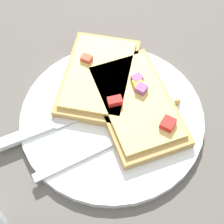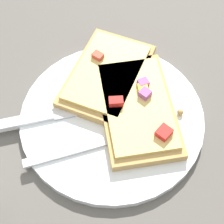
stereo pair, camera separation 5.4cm
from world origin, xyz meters
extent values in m
plane|color=#56514C|center=(0.00, 0.00, 0.00)|extent=(4.00, 4.00, 0.00)
cylinder|color=white|center=(0.00, 0.00, 0.01)|extent=(0.27, 0.27, 0.01)
cube|color=silver|center=(-0.06, -0.06, 0.01)|extent=(0.13, 0.05, 0.01)
cube|color=silver|center=(0.03, -0.03, 0.01)|extent=(0.06, 0.04, 0.01)
cube|color=silver|center=(0.08, -0.03, 0.01)|extent=(0.03, 0.01, 0.00)
cube|color=silver|center=(0.07, -0.02, 0.01)|extent=(0.03, 0.01, 0.00)
cube|color=silver|center=(0.07, -0.02, 0.01)|extent=(0.03, 0.01, 0.00)
cube|color=silver|center=(0.07, -0.01, 0.01)|extent=(0.03, 0.01, 0.00)
cube|color=silver|center=(-0.13, -0.01, 0.01)|extent=(0.09, 0.03, 0.01)
cube|color=silver|center=(-0.02, 0.02, 0.01)|extent=(0.14, 0.05, 0.00)
cube|color=tan|center=(0.04, 0.01, 0.02)|extent=(0.13, 0.19, 0.01)
cube|color=#E0C16B|center=(0.04, 0.01, 0.03)|extent=(0.11, 0.17, 0.01)
cube|color=red|center=(0.07, -0.04, 0.04)|extent=(0.03, 0.03, 0.01)
cube|color=#934C8E|center=(0.05, 0.04, 0.04)|extent=(0.02, 0.02, 0.01)
cube|color=#934C8E|center=(0.05, 0.02, 0.04)|extent=(0.02, 0.02, 0.01)
cube|color=yellow|center=(0.05, 0.03, 0.04)|extent=(0.02, 0.02, 0.01)
cube|color=tan|center=(-0.01, 0.07, 0.02)|extent=(0.16, 0.19, 0.01)
cube|color=#E0C16B|center=(-0.01, 0.07, 0.03)|extent=(0.14, 0.17, 0.01)
cube|color=red|center=(0.01, 0.01, 0.04)|extent=(0.02, 0.01, 0.01)
cube|color=#D14733|center=(-0.02, 0.10, 0.04)|extent=(0.02, 0.02, 0.01)
sphere|color=#9D8251|center=(0.00, 0.04, 0.02)|extent=(0.01, 0.01, 0.01)
sphere|color=tan|center=(0.10, 0.00, 0.02)|extent=(0.01, 0.01, 0.01)
sphere|color=#AC7C49|center=(-0.05, 0.01, 0.02)|extent=(0.01, 0.01, 0.01)
sphere|color=#AE7C51|center=(0.05, 0.05, 0.02)|extent=(0.01, 0.01, 0.01)
camera|label=1|loc=(-0.06, -0.28, 0.48)|focal=60.00mm
camera|label=2|loc=(-0.01, -0.29, 0.48)|focal=60.00mm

